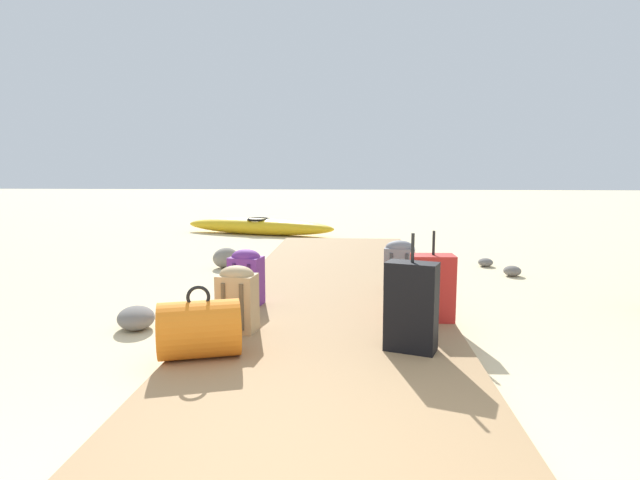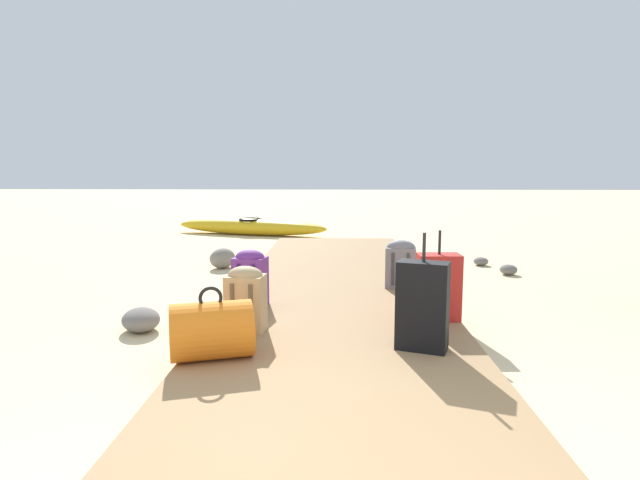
% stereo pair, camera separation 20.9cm
% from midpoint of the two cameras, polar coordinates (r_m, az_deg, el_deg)
% --- Properties ---
extents(ground_plane, '(60.00, 60.00, 0.00)m').
position_cam_midpoint_polar(ground_plane, '(5.11, 0.55, -8.03)').
color(ground_plane, beige).
extents(boardwalk, '(2.16, 8.23, 0.08)m').
position_cam_midpoint_polar(boardwalk, '(5.89, 0.73, -5.47)').
color(boardwalk, '#9E7A51').
rests_on(boardwalk, ground).
extents(duffel_bag_orange, '(0.65, 0.55, 0.51)m').
position_cam_midpoint_polar(duffel_bag_orange, '(3.77, -13.35, -9.56)').
color(duffel_bag_orange, orange).
rests_on(duffel_bag_orange, boardwalk).
extents(suitcase_red, '(0.37, 0.24, 0.79)m').
position_cam_midpoint_polar(suitcase_red, '(4.67, 11.51, -5.02)').
color(suitcase_red, red).
rests_on(suitcase_red, boardwalk).
extents(backpack_tan, '(0.33, 0.27, 0.54)m').
position_cam_midpoint_polar(backpack_tan, '(4.27, -9.53, -6.24)').
color(backpack_tan, tan).
rests_on(backpack_tan, boardwalk).
extents(backpack_grey, '(0.36, 0.27, 0.53)m').
position_cam_midpoint_polar(backpack_grey, '(5.85, 7.77, -2.46)').
color(backpack_grey, slate).
rests_on(backpack_grey, boardwalk).
extents(backpack_purple, '(0.34, 0.29, 0.54)m').
position_cam_midpoint_polar(backpack_purple, '(5.10, -8.80, -3.92)').
color(backpack_purple, '#6B2D84').
rests_on(backpack_purple, boardwalk).
extents(suitcase_black, '(0.41, 0.30, 0.86)m').
position_cam_midpoint_polar(suitcase_black, '(3.86, 9.57, -7.10)').
color(suitcase_black, black).
rests_on(suitcase_black, boardwalk).
extents(kayak, '(3.42, 1.49, 0.35)m').
position_cam_midpoint_polar(kayak, '(11.17, -8.12, 1.46)').
color(kayak, gold).
rests_on(kayak, ground).
extents(rock_right_near, '(0.24, 0.24, 0.14)m').
position_cam_midpoint_polar(rock_right_near, '(7.31, 19.09, -3.08)').
color(rock_right_near, slate).
rests_on(rock_right_near, ground).
extents(rock_right_mid, '(0.21, 0.22, 0.12)m').
position_cam_midpoint_polar(rock_right_mid, '(7.89, 16.41, -2.25)').
color(rock_right_mid, slate).
rests_on(rock_right_mid, ground).
extents(rock_left_far, '(0.47, 0.51, 0.28)m').
position_cam_midpoint_polar(rock_left_far, '(7.50, -11.38, -1.97)').
color(rock_left_far, gray).
rests_on(rock_left_far, ground).
extents(rock_left_mid, '(0.45, 0.49, 0.20)m').
position_cam_midpoint_polar(rock_left_mid, '(4.85, -20.15, -8.16)').
color(rock_left_mid, slate).
rests_on(rock_left_mid, ground).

